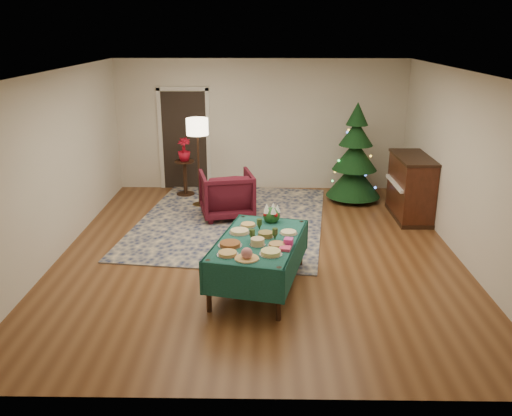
{
  "coord_description": "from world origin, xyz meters",
  "views": [
    {
      "loc": [
        0.09,
        -7.72,
        3.29
      ],
      "look_at": [
        -0.03,
        -0.48,
        0.87
      ],
      "focal_mm": 38.0,
      "sensor_mm": 36.0,
      "label": 1
    }
  ],
  "objects_px": {
    "floor_lamp": "(197,132)",
    "armchair": "(227,192)",
    "gift_box": "(288,242)",
    "piano": "(411,188)",
    "buffet_table": "(259,249)",
    "christmas_tree": "(355,157)",
    "potted_plant": "(184,154)",
    "side_table": "(185,179)"
  },
  "relations": [
    {
      "from": "armchair",
      "to": "christmas_tree",
      "type": "height_order",
      "value": "christmas_tree"
    },
    {
      "from": "potted_plant",
      "to": "christmas_tree",
      "type": "relative_size",
      "value": 0.24
    },
    {
      "from": "gift_box",
      "to": "armchair",
      "type": "bearing_deg",
      "value": 108.14
    },
    {
      "from": "armchair",
      "to": "side_table",
      "type": "bearing_deg",
      "value": -67.25
    },
    {
      "from": "armchair",
      "to": "piano",
      "type": "xyz_separation_m",
      "value": [
        3.3,
        0.03,
        0.09
      ]
    },
    {
      "from": "buffet_table",
      "to": "potted_plant",
      "type": "xyz_separation_m",
      "value": [
        -1.55,
        4.13,
        0.31
      ]
    },
    {
      "from": "potted_plant",
      "to": "side_table",
      "type": "bearing_deg",
      "value": -63.43
    },
    {
      "from": "buffet_table",
      "to": "christmas_tree",
      "type": "distance_m",
      "value": 4.27
    },
    {
      "from": "christmas_tree",
      "to": "floor_lamp",
      "type": "bearing_deg",
      "value": -172.62
    },
    {
      "from": "buffet_table",
      "to": "side_table",
      "type": "xyz_separation_m",
      "value": [
        -1.55,
        4.13,
        -0.19
      ]
    },
    {
      "from": "buffet_table",
      "to": "floor_lamp",
      "type": "distance_m",
      "value": 3.76
    },
    {
      "from": "gift_box",
      "to": "piano",
      "type": "relative_size",
      "value": 0.08
    },
    {
      "from": "side_table",
      "to": "christmas_tree",
      "type": "bearing_deg",
      "value": -4.82
    },
    {
      "from": "christmas_tree",
      "to": "buffet_table",
      "type": "bearing_deg",
      "value": -115.5
    },
    {
      "from": "gift_box",
      "to": "potted_plant",
      "type": "height_order",
      "value": "potted_plant"
    },
    {
      "from": "floor_lamp",
      "to": "armchair",
      "type": "bearing_deg",
      "value": -48.65
    },
    {
      "from": "side_table",
      "to": "piano",
      "type": "height_order",
      "value": "piano"
    },
    {
      "from": "side_table",
      "to": "potted_plant",
      "type": "height_order",
      "value": "potted_plant"
    },
    {
      "from": "buffet_table",
      "to": "christmas_tree",
      "type": "height_order",
      "value": "christmas_tree"
    },
    {
      "from": "armchair",
      "to": "side_table",
      "type": "xyz_separation_m",
      "value": [
        -0.94,
        1.33,
        -0.11
      ]
    },
    {
      "from": "floor_lamp",
      "to": "side_table",
      "type": "bearing_deg",
      "value": 118.58
    },
    {
      "from": "side_table",
      "to": "christmas_tree",
      "type": "distance_m",
      "value": 3.44
    },
    {
      "from": "buffet_table",
      "to": "potted_plant",
      "type": "distance_m",
      "value": 4.43
    },
    {
      "from": "gift_box",
      "to": "potted_plant",
      "type": "xyz_separation_m",
      "value": [
        -1.93,
        4.34,
        0.13
      ]
    },
    {
      "from": "piano",
      "to": "floor_lamp",
      "type": "bearing_deg",
      "value": 170.87
    },
    {
      "from": "gift_box",
      "to": "piano",
      "type": "height_order",
      "value": "piano"
    },
    {
      "from": "side_table",
      "to": "christmas_tree",
      "type": "xyz_separation_m",
      "value": [
        3.39,
        -0.29,
        0.52
      ]
    },
    {
      "from": "floor_lamp",
      "to": "piano",
      "type": "height_order",
      "value": "floor_lamp"
    },
    {
      "from": "side_table",
      "to": "gift_box",
      "type": "bearing_deg",
      "value": -66.04
    },
    {
      "from": "gift_box",
      "to": "christmas_tree",
      "type": "relative_size",
      "value": 0.06
    },
    {
      "from": "christmas_tree",
      "to": "side_table",
      "type": "bearing_deg",
      "value": 175.18
    },
    {
      "from": "floor_lamp",
      "to": "piano",
      "type": "bearing_deg",
      "value": -9.13
    },
    {
      "from": "buffet_table",
      "to": "potted_plant",
      "type": "relative_size",
      "value": 4.17
    },
    {
      "from": "armchair",
      "to": "piano",
      "type": "relative_size",
      "value": 0.7
    },
    {
      "from": "armchair",
      "to": "piano",
      "type": "bearing_deg",
      "value": 167.9
    },
    {
      "from": "armchair",
      "to": "gift_box",
      "type": "bearing_deg",
      "value": 95.54
    },
    {
      "from": "piano",
      "to": "potted_plant",
      "type": "bearing_deg",
      "value": 162.97
    },
    {
      "from": "gift_box",
      "to": "christmas_tree",
      "type": "xyz_separation_m",
      "value": [
        1.46,
        4.05,
        0.15
      ]
    },
    {
      "from": "armchair",
      "to": "floor_lamp",
      "type": "height_order",
      "value": "floor_lamp"
    },
    {
      "from": "side_table",
      "to": "christmas_tree",
      "type": "height_order",
      "value": "christmas_tree"
    },
    {
      "from": "floor_lamp",
      "to": "side_table",
      "type": "relative_size",
      "value": 2.33
    },
    {
      "from": "floor_lamp",
      "to": "piano",
      "type": "xyz_separation_m",
      "value": [
        3.87,
        -0.62,
        -0.88
      ]
    }
  ]
}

